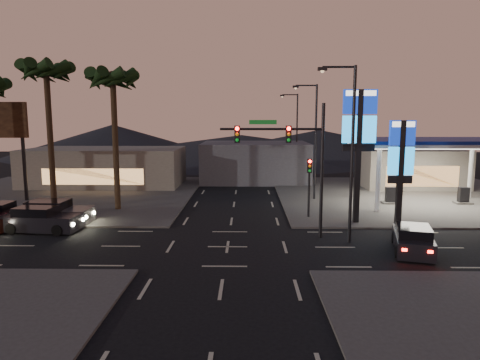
{
  "coord_description": "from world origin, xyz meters",
  "views": [
    {
      "loc": [
        1.08,
        -23.08,
        7.08
      ],
      "look_at": [
        0.61,
        5.44,
        3.0
      ],
      "focal_mm": 32.0,
      "sensor_mm": 36.0,
      "label": 1
    }
  ],
  "objects_px": {
    "gas_station": "(430,144)",
    "pylon_sign_short": "(401,157)",
    "car_lane_b_front": "(53,213)",
    "pylon_sign_tall": "(359,129)",
    "suv_station": "(413,240)",
    "traffic_signal_mast": "(293,151)",
    "car_lane_a_front": "(41,220)"
  },
  "relations": [
    {
      "from": "pylon_sign_tall",
      "to": "traffic_signal_mast",
      "type": "height_order",
      "value": "pylon_sign_tall"
    },
    {
      "from": "traffic_signal_mast",
      "to": "car_lane_b_front",
      "type": "xyz_separation_m",
      "value": [
        -15.78,
        2.93,
        -4.46
      ]
    },
    {
      "from": "pylon_sign_short",
      "to": "car_lane_a_front",
      "type": "xyz_separation_m",
      "value": [
        -23.0,
        -1.3,
        -3.92
      ]
    },
    {
      "from": "car_lane_b_front",
      "to": "traffic_signal_mast",
      "type": "bearing_deg",
      "value": -10.51
    },
    {
      "from": "traffic_signal_mast",
      "to": "car_lane_a_front",
      "type": "relative_size",
      "value": 1.59
    },
    {
      "from": "car_lane_a_front",
      "to": "car_lane_b_front",
      "type": "relative_size",
      "value": 0.98
    },
    {
      "from": "gas_station",
      "to": "pylon_sign_short",
      "type": "xyz_separation_m",
      "value": [
        -5.0,
        -7.5,
        -0.42
      ]
    },
    {
      "from": "pylon_sign_short",
      "to": "traffic_signal_mast",
      "type": "distance_m",
      "value": 7.69
    },
    {
      "from": "pylon_sign_tall",
      "to": "pylon_sign_short",
      "type": "bearing_deg",
      "value": -21.8
    },
    {
      "from": "car_lane_b_front",
      "to": "suv_station",
      "type": "height_order",
      "value": "car_lane_b_front"
    },
    {
      "from": "gas_station",
      "to": "traffic_signal_mast",
      "type": "height_order",
      "value": "traffic_signal_mast"
    },
    {
      "from": "suv_station",
      "to": "traffic_signal_mast",
      "type": "bearing_deg",
      "value": 156.52
    },
    {
      "from": "traffic_signal_mast",
      "to": "suv_station",
      "type": "xyz_separation_m",
      "value": [
        6.22,
        -2.7,
        -4.55
      ]
    },
    {
      "from": "gas_station",
      "to": "car_lane_a_front",
      "type": "height_order",
      "value": "gas_station"
    },
    {
      "from": "pylon_sign_short",
      "to": "car_lane_b_front",
      "type": "relative_size",
      "value": 1.36
    },
    {
      "from": "pylon_sign_tall",
      "to": "car_lane_a_front",
      "type": "distance_m",
      "value": 21.39
    },
    {
      "from": "car_lane_b_front",
      "to": "pylon_sign_short",
      "type": "bearing_deg",
      "value": -1.04
    },
    {
      "from": "gas_station",
      "to": "traffic_signal_mast",
      "type": "relative_size",
      "value": 1.53
    },
    {
      "from": "pylon_sign_tall",
      "to": "suv_station",
      "type": "xyz_separation_m",
      "value": [
        1.48,
        -6.22,
        -5.72
      ]
    },
    {
      "from": "car_lane_b_front",
      "to": "suv_station",
      "type": "bearing_deg",
      "value": -14.36
    },
    {
      "from": "pylon_sign_tall",
      "to": "suv_station",
      "type": "relative_size",
      "value": 1.94
    },
    {
      "from": "pylon_sign_short",
      "to": "car_lane_b_front",
      "type": "bearing_deg",
      "value": 178.96
    },
    {
      "from": "car_lane_a_front",
      "to": "suv_station",
      "type": "bearing_deg",
      "value": -10.1
    },
    {
      "from": "pylon_sign_tall",
      "to": "suv_station",
      "type": "height_order",
      "value": "pylon_sign_tall"
    },
    {
      "from": "gas_station",
      "to": "pylon_sign_tall",
      "type": "bearing_deg",
      "value": -139.09
    },
    {
      "from": "gas_station",
      "to": "pylon_sign_short",
      "type": "bearing_deg",
      "value": -123.69
    },
    {
      "from": "traffic_signal_mast",
      "to": "car_lane_b_front",
      "type": "bearing_deg",
      "value": 169.49
    },
    {
      "from": "pylon_sign_short",
      "to": "suv_station",
      "type": "relative_size",
      "value": 1.51
    },
    {
      "from": "pylon_sign_short",
      "to": "car_lane_a_front",
      "type": "relative_size",
      "value": 1.39
    },
    {
      "from": "car_lane_a_front",
      "to": "car_lane_b_front",
      "type": "bearing_deg",
      "value": 90.87
    },
    {
      "from": "pylon_sign_short",
      "to": "suv_station",
      "type": "xyz_separation_m",
      "value": [
        -1.02,
        -5.22,
        -3.98
      ]
    },
    {
      "from": "gas_station",
      "to": "pylon_sign_short",
      "type": "distance_m",
      "value": 9.02
    }
  ]
}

